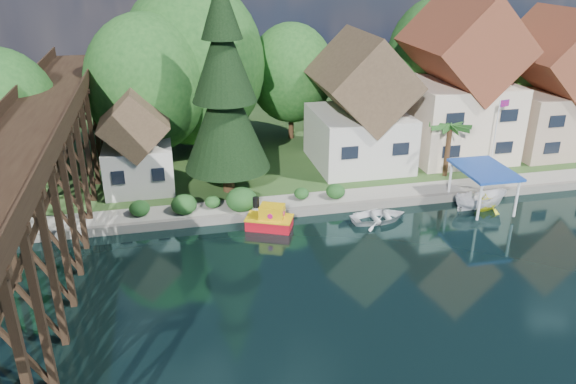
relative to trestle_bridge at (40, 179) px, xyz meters
The scene contains 18 objects.
ground 17.64m from the trestle_bridge, 17.91° to the right, with size 140.00×140.00×0.00m, color black.
bank 33.36m from the trestle_bridge, 60.97° to the left, with size 140.00×52.00×0.50m, color #26481C.
seawall 20.82m from the trestle_bridge, ahead, with size 60.00×0.40×0.62m, color slate.
promenade 22.90m from the trestle_bridge, 10.63° to the left, with size 50.00×2.60×0.06m, color gray.
trestle_bridge is the anchor object (origin of this frame).
house_left 25.42m from the trestle_bridge, 25.21° to the left, with size 7.64×8.64×11.02m.
house_center 33.96m from the trestle_bridge, 19.49° to the left, with size 8.65×9.18×13.89m.
house_right 42.41m from the trestle_bridge, 14.79° to the left, with size 8.15×8.64×12.45m.
shed 10.69m from the trestle_bridge, 61.81° to the left, with size 5.09×5.40×7.85m.
bg_trees 23.48m from the trestle_bridge, 43.41° to the left, with size 49.90×13.30×10.57m.
shrubs 12.79m from the trestle_bridge, 19.72° to the left, with size 15.76×2.47×1.70m.
conifer 13.87m from the trestle_bridge, 32.20° to the left, with size 6.33×6.33×15.59m.
palm_tree 29.75m from the trestle_bridge, 12.71° to the left, with size 4.21×4.21×4.56m.
flagpole 33.06m from the trestle_bridge, ahead, with size 0.97×0.27×6.32m.
tugboat 14.41m from the trestle_bridge, ahead, with size 3.52×2.80×2.25m.
boat_white_a 21.75m from the trestle_bridge, ahead, with size 2.85×3.98×0.83m, color white.
boat_canopy 29.28m from the trestle_bridge, ahead, with size 4.01×4.99×3.17m.
boat_yellow 29.80m from the trestle_bridge, ahead, with size 2.25×2.61×1.37m, color #FAF61B.
Camera 1 is at (-8.62, -26.82, 17.43)m, focal length 35.00 mm.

